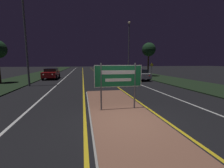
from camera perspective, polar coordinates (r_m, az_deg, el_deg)
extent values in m
plane|color=black|center=(5.85, 5.74, -14.63)|extent=(160.00, 160.00, 0.00)
cube|color=#999993|center=(7.15, 2.35, -10.08)|extent=(2.74, 9.54, 0.05)
cube|color=brown|center=(7.14, 2.35, -9.89)|extent=(2.62, 9.42, 0.10)
cube|color=black|center=(26.47, -28.48, 2.41)|extent=(5.00, 100.00, 0.08)
cube|color=black|center=(27.58, 12.67, 3.40)|extent=(5.00, 100.00, 0.08)
cube|color=gold|center=(30.24, -11.04, 3.79)|extent=(0.12, 70.00, 0.01)
cube|color=gold|center=(30.40, -5.14, 3.93)|extent=(0.12, 70.00, 0.01)
cube|color=silver|center=(30.35, -16.04, 3.63)|extent=(0.12, 70.00, 0.01)
cube|color=silver|center=(30.79, -0.24, 4.02)|extent=(0.12, 70.00, 0.01)
cube|color=silver|center=(30.76, -21.62, 3.43)|extent=(0.10, 70.00, 0.01)
cube|color=silver|center=(31.49, 5.15, 4.08)|extent=(0.10, 70.00, 0.01)
cylinder|color=#56565B|center=(6.73, -4.18, -1.14)|extent=(0.07, 0.07, 2.15)
cylinder|color=#56565B|center=(7.10, 8.65, -0.73)|extent=(0.07, 0.07, 2.15)
cube|color=#19703D|center=(6.81, 2.43, 3.05)|extent=(2.21, 0.04, 0.99)
cube|color=white|center=(6.79, 2.48, 3.03)|extent=(2.21, 0.00, 0.99)
cube|color=#19703D|center=(6.79, 2.48, 3.03)|extent=(2.14, 0.01, 0.93)
cube|color=white|center=(6.77, 2.50, 4.49)|extent=(1.54, 0.01, 0.18)
cube|color=white|center=(6.80, 2.48, 1.57)|extent=(1.21, 0.01, 0.14)
cylinder|color=#56565B|center=(16.65, -30.28, 18.13)|extent=(0.18, 0.18, 10.88)
cylinder|color=#56565B|center=(27.12, 6.39, 12.77)|extent=(0.18, 0.18, 8.87)
sphere|color=beige|center=(27.86, 6.55, 22.18)|extent=(0.44, 0.44, 0.44)
cube|color=#B7B7BC|center=(19.83, 10.03, 3.40)|extent=(1.71, 4.39, 0.61)
cube|color=black|center=(19.55, 10.35, 4.85)|extent=(1.51, 2.28, 0.43)
sphere|color=red|center=(17.62, 10.96, 3.03)|extent=(0.14, 0.14, 0.14)
sphere|color=red|center=(18.04, 14.10, 3.05)|extent=(0.14, 0.14, 0.14)
cylinder|color=black|center=(20.87, 6.57, 2.86)|extent=(0.22, 0.67, 0.67)
cylinder|color=black|center=(21.42, 10.74, 2.91)|extent=(0.22, 0.67, 0.67)
cylinder|color=black|center=(18.31, 9.15, 2.07)|extent=(0.22, 0.67, 0.67)
cylinder|color=black|center=(18.93, 13.79, 2.13)|extent=(0.22, 0.67, 0.67)
cube|color=maroon|center=(27.40, 4.53, 4.79)|extent=(1.85, 4.57, 0.58)
cube|color=black|center=(27.11, 4.70, 5.82)|extent=(1.63, 2.38, 0.43)
sphere|color=red|center=(25.06, 4.66, 4.63)|extent=(0.14, 0.14, 0.14)
sphere|color=red|center=(25.40, 7.16, 4.64)|extent=(0.14, 0.14, 0.14)
cylinder|color=black|center=(28.57, 2.04, 4.37)|extent=(0.22, 0.69, 0.69)
cylinder|color=black|center=(29.02, 5.46, 4.40)|extent=(0.22, 0.69, 0.69)
cylinder|color=black|center=(25.82, 3.47, 3.95)|extent=(0.22, 0.69, 0.69)
cylinder|color=black|center=(26.32, 7.22, 3.98)|extent=(0.22, 0.69, 0.69)
cube|color=#B7B7BC|center=(37.26, 0.44, 5.72)|extent=(1.72, 4.51, 0.56)
cube|color=black|center=(36.98, 0.53, 6.46)|extent=(1.51, 2.35, 0.41)
sphere|color=red|center=(34.96, 0.32, 5.67)|extent=(0.14, 0.14, 0.14)
sphere|color=red|center=(35.19, 2.03, 5.68)|extent=(0.14, 0.14, 0.14)
cylinder|color=black|center=(38.49, -1.18, 5.38)|extent=(0.22, 0.71, 0.71)
cylinder|color=black|center=(38.81, 1.22, 5.41)|extent=(0.22, 0.71, 0.71)
cylinder|color=black|center=(35.75, -0.40, 5.17)|extent=(0.22, 0.71, 0.71)
cylinder|color=black|center=(36.09, 2.17, 5.19)|extent=(0.22, 0.71, 0.71)
cube|color=maroon|center=(22.23, -22.14, 3.50)|extent=(1.73, 4.04, 0.69)
cube|color=black|center=(22.43, -22.10, 4.97)|extent=(1.52, 2.10, 0.42)
sphere|color=white|center=(20.39, -24.69, 3.23)|extent=(0.14, 0.14, 0.14)
sphere|color=white|center=(20.16, -21.72, 3.35)|extent=(0.14, 0.14, 0.14)
cylinder|color=black|center=(21.22, -24.91, 2.21)|extent=(0.22, 0.65, 0.65)
cylinder|color=black|center=(20.88, -20.51, 2.37)|extent=(0.22, 0.65, 0.65)
cylinder|color=black|center=(23.65, -23.49, 2.84)|extent=(0.22, 0.65, 0.65)
cylinder|color=black|center=(23.35, -19.53, 2.98)|extent=(0.22, 0.65, 0.65)
cylinder|color=#56565B|center=(23.02, 14.82, 4.86)|extent=(0.06, 0.06, 1.88)
cube|color=yellow|center=(22.99, 14.90, 7.05)|extent=(0.60, 0.02, 0.60)
cylinder|color=#4C3823|center=(24.99, 13.64, 7.28)|extent=(0.24, 0.24, 3.75)
sphere|color=#19381E|center=(25.07, 13.83, 12.66)|extent=(2.14, 2.14, 2.14)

